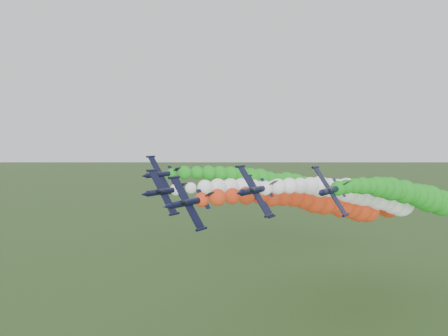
{
  "coord_description": "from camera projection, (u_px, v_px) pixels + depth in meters",
  "views": [
    {
      "loc": [
        46.35,
        -64.45,
        52.36
      ],
      "look_at": [
        -2.28,
        9.48,
        46.55
      ],
      "focal_mm": 35.0,
      "sensor_mm": 36.0,
      "label": 1
    }
  ],
  "objects": [
    {
      "name": "jet_lead",
      "position": [
        334.0,
        204.0,
        125.7
      ],
      "size": [
        16.74,
        92.81,
        20.31
      ],
      "rotation": [
        0.0,
        0.96,
        0.0
      ],
      "color": "black",
      "rests_on": "ground"
    },
    {
      "name": "jet_inner_left",
      "position": [
        303.0,
        197.0,
        138.78
      ],
      "size": [
        17.08,
        93.16,
        20.65
      ],
      "rotation": [
        0.0,
        0.96,
        0.0
      ],
      "color": "black",
      "rests_on": "ground"
    },
    {
      "name": "jet_inner_right",
      "position": [
        373.0,
        196.0,
        129.19
      ],
      "size": [
        17.19,
        93.27,
        20.77
      ],
      "rotation": [
        0.0,
        0.96,
        0.0
      ],
      "color": "black",
      "rests_on": "ground"
    },
    {
      "name": "jet_outer_left",
      "position": [
        289.0,
        185.0,
        155.83
      ],
      "size": [
        17.38,
        93.45,
        20.95
      ],
      "rotation": [
        0.0,
        0.96,
        0.0
      ],
      "color": "black",
      "rests_on": "ground"
    },
    {
      "name": "jet_outer_right",
      "position": [
        418.0,
        196.0,
        131.26
      ],
      "size": [
        17.18,
        93.26,
        20.76
      ],
      "rotation": [
        0.0,
        0.96,
        0.0
      ],
      "color": "black",
      "rests_on": "ground"
    },
    {
      "name": "jet_trail",
      "position": [
        365.0,
        200.0,
        147.39
      ],
      "size": [
        17.49,
        93.57,
        21.07
      ],
      "rotation": [
        0.0,
        0.96,
        0.0
      ],
      "color": "black",
      "rests_on": "ground"
    }
  ]
}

